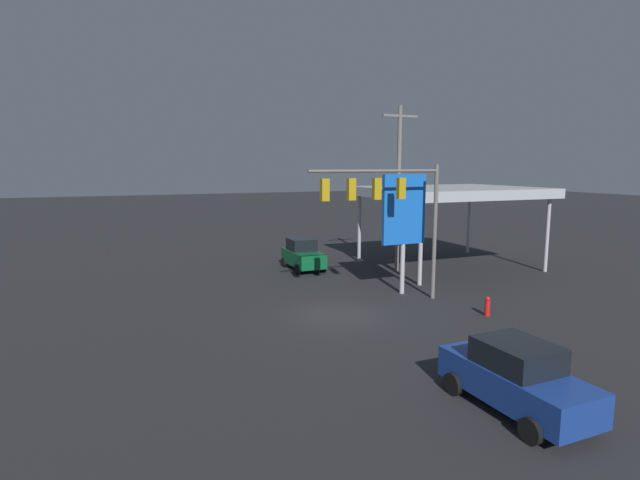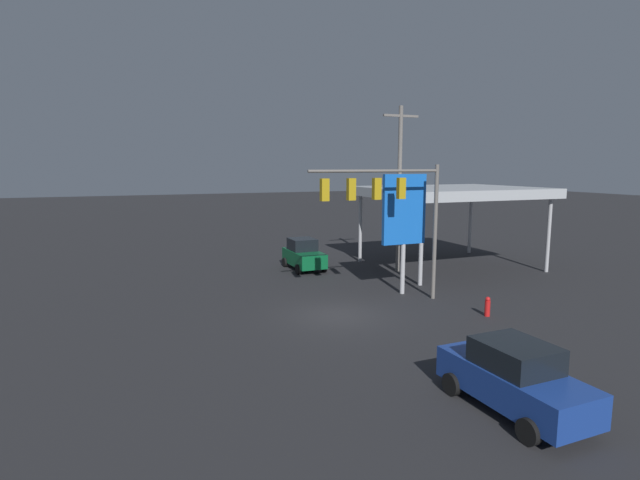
% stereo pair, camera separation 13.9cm
% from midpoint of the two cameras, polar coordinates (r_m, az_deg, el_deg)
% --- Properties ---
extents(ground_plane, '(200.00, 200.00, 0.00)m').
position_cam_midpoint_polar(ground_plane, '(22.62, 2.11, -8.54)').
color(ground_plane, '#262628').
extents(traffic_signal_assembly, '(6.82, 0.43, 6.68)m').
position_cam_midpoint_polar(traffic_signal_assembly, '(23.70, 7.83, 4.58)').
color(traffic_signal_assembly, slate).
rests_on(traffic_signal_assembly, ground).
extents(utility_pole, '(2.40, 0.26, 10.22)m').
position_cam_midpoint_polar(utility_pole, '(31.45, 9.18, 6.15)').
color(utility_pole, slate).
rests_on(utility_pole, ground).
extents(gas_station_canopy, '(10.55, 8.72, 5.24)m').
position_cam_midpoint_polar(gas_station_canopy, '(33.65, 14.85, 5.25)').
color(gas_station_canopy, '#B2B7BC').
rests_on(gas_station_canopy, ground).
extents(price_sign, '(2.42, 0.27, 6.21)m').
position_cam_midpoint_polar(price_sign, '(25.88, 9.73, 3.06)').
color(price_sign, '#B7B7BC').
rests_on(price_sign, ground).
extents(sedan_waiting, '(2.16, 4.45, 1.93)m').
position_cam_midpoint_polar(sedan_waiting, '(14.97, 21.56, -14.41)').
color(sedan_waiting, navy).
rests_on(sedan_waiting, ground).
extents(hatchback_crossing, '(1.99, 3.82, 1.97)m').
position_cam_midpoint_polar(hatchback_crossing, '(32.12, -1.76, -1.69)').
color(hatchback_crossing, '#0C592D').
rests_on(hatchback_crossing, ground).
extents(fire_hydrant, '(0.24, 0.24, 0.88)m').
position_cam_midpoint_polar(fire_hydrant, '(23.53, 18.75, -7.21)').
color(fire_hydrant, red).
rests_on(fire_hydrant, ground).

